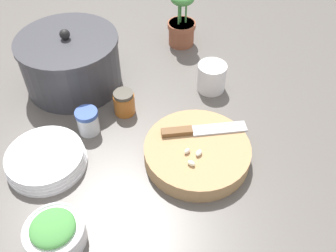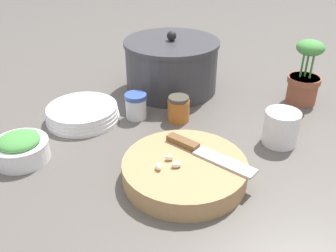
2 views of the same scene
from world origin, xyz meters
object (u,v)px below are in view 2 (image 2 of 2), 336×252
cutting_board (184,170)px  plate_stack (83,113)px  herb_bowl (21,148)px  potted_herb (305,78)px  spice_jar (136,106)px  garlic_cloves (168,163)px  stock_pot (171,65)px  chef_knife (203,152)px  coffee_mug (281,127)px  honey_jar (177,109)px

cutting_board → plate_stack: size_ratio=1.33×
herb_bowl → potted_herb: (0.61, 0.46, 0.05)m
herb_bowl → plate_stack: bearing=76.1°
cutting_board → spice_jar: (-0.18, 0.23, 0.01)m
garlic_cloves → stock_pot: (-0.11, 0.45, 0.03)m
plate_stack → stock_pot: (0.18, 0.25, 0.06)m
chef_knife → coffee_mug: 0.22m
honey_jar → stock_pot: bearing=108.6°
honey_jar → stock_pot: size_ratio=0.24×
plate_stack → honey_jar: (0.24, 0.06, 0.01)m
honey_jar → plate_stack: bearing=-164.9°
cutting_board → coffee_mug: 0.27m
spice_jar → plate_stack: bearing=-159.5°
spice_jar → cutting_board: bearing=-50.8°
cutting_board → plate_stack: (-0.32, 0.18, -0.00)m
potted_herb → honey_jar: bearing=-148.5°
garlic_cloves → stock_pot: size_ratio=0.19×
herb_bowl → stock_pot: bearing=63.5°
herb_bowl → potted_herb: size_ratio=0.67×
cutting_board → chef_knife: bearing=51.3°
coffee_mug → spice_jar: bearing=175.8°
chef_knife → honey_jar: honey_jar is taller
chef_knife → herb_bowl: bearing=-56.3°
cutting_board → stock_pot: bearing=108.0°
chef_knife → stock_pot: stock_pot is taller
cutting_board → chef_knife: size_ratio=1.25×
coffee_mug → potted_herb: size_ratio=0.60×
spice_jar → stock_pot: 0.21m
garlic_cloves → plate_stack: (-0.29, 0.20, -0.03)m
spice_jar → herb_bowl: bearing=-126.0°
garlic_cloves → honey_jar: size_ratio=0.78×
potted_herb → stock_pot: bearing=-178.6°
honey_jar → chef_knife: bearing=-62.0°
coffee_mug → stock_pot: 0.40m
chef_knife → stock_pot: bearing=-131.8°
cutting_board → chef_knife: (0.03, 0.04, 0.03)m
cutting_board → potted_herb: (0.25, 0.44, 0.05)m
chef_knife → spice_jar: size_ratio=2.98×
potted_herb → coffee_mug: bearing=-103.3°
cutting_board → garlic_cloves: bearing=-142.0°
herb_bowl → honey_jar: honey_jar is taller
coffee_mug → chef_knife: bearing=-134.8°
spice_jar → plate_stack: (-0.13, -0.05, -0.02)m
herb_bowl → potted_herb: bearing=37.1°
herb_bowl → cutting_board: bearing=3.9°
coffee_mug → honey_jar: bearing=170.8°
spice_jar → stock_pot: (0.04, 0.20, 0.04)m
cutting_board → honey_jar: 0.25m
cutting_board → stock_pot: size_ratio=0.91×
garlic_cloves → chef_knife: bearing=45.7°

